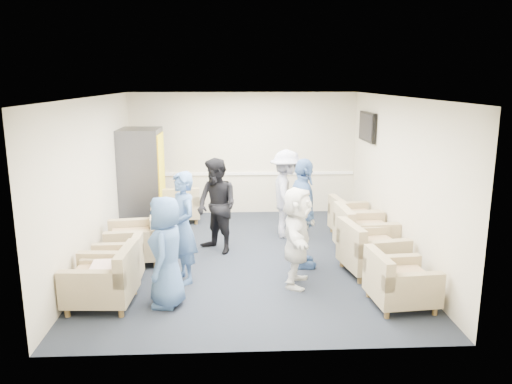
{
  "coord_description": "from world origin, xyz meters",
  "views": [
    {
      "loc": [
        -0.26,
        -8.04,
        2.98
      ],
      "look_at": [
        0.14,
        0.2,
        1.1
      ],
      "focal_mm": 35.0,
      "sensor_mm": 36.0,
      "label": 1
    }
  ],
  "objects_px": {
    "person_back_right": "(286,194)",
    "armchair_left_mid": "(118,267)",
    "person_mid_left": "(183,228)",
    "person_back_left": "(217,206)",
    "person_front_left": "(166,252)",
    "person_mid_right": "(303,214)",
    "armchair_right_midnear": "(369,252)",
    "armchair_corner": "(179,206)",
    "armchair_right_near": "(398,283)",
    "person_front_right": "(297,237)",
    "armchair_right_midfar": "(361,235)",
    "vending_machine": "(142,178)",
    "armchair_left_far": "(137,241)",
    "armchair_right_far": "(351,220)",
    "armchair_left_near": "(106,281)"
  },
  "relations": [
    {
      "from": "armchair_left_mid",
      "to": "person_mid_right",
      "type": "height_order",
      "value": "person_mid_right"
    },
    {
      "from": "armchair_right_midfar",
      "to": "person_front_left",
      "type": "xyz_separation_m",
      "value": [
        -3.09,
        -1.81,
        0.39
      ]
    },
    {
      "from": "armchair_right_midfar",
      "to": "person_front_left",
      "type": "relative_size",
      "value": 0.63
    },
    {
      "from": "person_mid_left",
      "to": "armchair_left_far",
      "type": "bearing_deg",
      "value": -163.71
    },
    {
      "from": "armchair_left_mid",
      "to": "armchair_corner",
      "type": "bearing_deg",
      "value": 169.61
    },
    {
      "from": "person_front_left",
      "to": "armchair_left_mid",
      "type": "bearing_deg",
      "value": -124.14
    },
    {
      "from": "armchair_right_midfar",
      "to": "armchair_corner",
      "type": "relative_size",
      "value": 1.02
    },
    {
      "from": "armchair_left_near",
      "to": "person_back_right",
      "type": "bearing_deg",
      "value": 139.53
    },
    {
      "from": "armchair_right_midfar",
      "to": "armchair_corner",
      "type": "xyz_separation_m",
      "value": [
        -3.35,
        2.25,
        -0.03
      ]
    },
    {
      "from": "armchair_left_near",
      "to": "armchair_left_mid",
      "type": "xyz_separation_m",
      "value": [
        0.03,
        0.61,
        -0.04
      ]
    },
    {
      "from": "armchair_corner",
      "to": "armchair_right_far",
      "type": "bearing_deg",
      "value": 153.14
    },
    {
      "from": "person_back_right",
      "to": "armchair_left_mid",
      "type": "bearing_deg",
      "value": 128.57
    },
    {
      "from": "armchair_left_far",
      "to": "armchair_right_far",
      "type": "height_order",
      "value": "armchair_left_far"
    },
    {
      "from": "person_back_right",
      "to": "armchair_right_midfar",
      "type": "bearing_deg",
      "value": -134.11
    },
    {
      "from": "person_mid_left",
      "to": "person_back_left",
      "type": "relative_size",
      "value": 1.01
    },
    {
      "from": "armchair_left_far",
      "to": "person_mid_right",
      "type": "distance_m",
      "value": 2.78
    },
    {
      "from": "person_front_left",
      "to": "armchair_corner",
      "type": "bearing_deg",
      "value": -172.03
    },
    {
      "from": "armchair_right_midnear",
      "to": "armchair_right_far",
      "type": "xyz_separation_m",
      "value": [
        0.17,
        1.88,
        -0.03
      ]
    },
    {
      "from": "armchair_right_midfar",
      "to": "armchair_corner",
      "type": "distance_m",
      "value": 4.03
    },
    {
      "from": "person_back_left",
      "to": "vending_machine",
      "type": "bearing_deg",
      "value": -179.99
    },
    {
      "from": "armchair_corner",
      "to": "person_back_left",
      "type": "bearing_deg",
      "value": 106.17
    },
    {
      "from": "armchair_right_midfar",
      "to": "person_front_left",
      "type": "bearing_deg",
      "value": 117.69
    },
    {
      "from": "person_back_right",
      "to": "person_front_right",
      "type": "relative_size",
      "value": 1.14
    },
    {
      "from": "armchair_right_midfar",
      "to": "person_mid_right",
      "type": "bearing_deg",
      "value": 111.6
    },
    {
      "from": "person_front_left",
      "to": "armchair_right_far",
      "type": "bearing_deg",
      "value": 136.41
    },
    {
      "from": "armchair_left_near",
      "to": "person_mid_left",
      "type": "bearing_deg",
      "value": 132.0
    },
    {
      "from": "person_front_left",
      "to": "person_mid_left",
      "type": "bearing_deg",
      "value": 174.38
    },
    {
      "from": "person_back_left",
      "to": "person_back_right",
      "type": "bearing_deg",
      "value": 79.0
    },
    {
      "from": "person_front_left",
      "to": "person_mid_right",
      "type": "xyz_separation_m",
      "value": [
        2.0,
        1.31,
        0.14
      ]
    },
    {
      "from": "armchair_right_midfar",
      "to": "person_mid_left",
      "type": "xyz_separation_m",
      "value": [
        -2.95,
        -1.0,
        0.47
      ]
    },
    {
      "from": "armchair_right_midnear",
      "to": "armchair_corner",
      "type": "height_order",
      "value": "armchair_right_midnear"
    },
    {
      "from": "armchair_right_midfar",
      "to": "vending_machine",
      "type": "xyz_separation_m",
      "value": [
        -4.05,
        1.96,
        0.64
      ]
    },
    {
      "from": "armchair_right_near",
      "to": "person_front_left",
      "type": "distance_m",
      "value": 3.1
    },
    {
      "from": "armchair_left_far",
      "to": "armchair_right_midfar",
      "type": "distance_m",
      "value": 3.8
    },
    {
      "from": "armchair_left_near",
      "to": "person_back_left",
      "type": "distance_m",
      "value": 2.56
    },
    {
      "from": "person_back_left",
      "to": "armchair_left_near",
      "type": "bearing_deg",
      "value": -77.86
    },
    {
      "from": "armchair_right_midnear",
      "to": "person_back_right",
      "type": "relative_size",
      "value": 0.6
    },
    {
      "from": "armchair_left_mid",
      "to": "armchair_left_far",
      "type": "distance_m",
      "value": 1.04
    },
    {
      "from": "armchair_left_near",
      "to": "armchair_right_midnear",
      "type": "distance_m",
      "value": 3.94
    },
    {
      "from": "armchair_right_far",
      "to": "armchair_corner",
      "type": "bearing_deg",
      "value": 63.38
    },
    {
      "from": "armchair_right_near",
      "to": "person_front_right",
      "type": "distance_m",
      "value": 1.53
    },
    {
      "from": "armchair_left_far",
      "to": "person_back_left",
      "type": "xyz_separation_m",
      "value": [
        1.31,
        0.42,
        0.48
      ]
    },
    {
      "from": "armchair_corner",
      "to": "person_back_right",
      "type": "distance_m",
      "value": 2.5
    },
    {
      "from": "armchair_right_far",
      "to": "vending_machine",
      "type": "height_order",
      "value": "vending_machine"
    },
    {
      "from": "armchair_right_midfar",
      "to": "person_front_right",
      "type": "height_order",
      "value": "person_front_right"
    },
    {
      "from": "person_front_right",
      "to": "armchair_left_mid",
      "type": "bearing_deg",
      "value": 102.29
    },
    {
      "from": "armchair_left_far",
      "to": "person_mid_left",
      "type": "bearing_deg",
      "value": 36.89
    },
    {
      "from": "armchair_right_midfar",
      "to": "vending_machine",
      "type": "distance_m",
      "value": 4.54
    },
    {
      "from": "armchair_left_near",
      "to": "vending_machine",
      "type": "bearing_deg",
      "value": -175.0
    },
    {
      "from": "armchair_right_near",
      "to": "person_front_right",
      "type": "height_order",
      "value": "person_front_right"
    }
  ]
}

